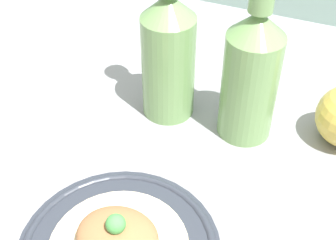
# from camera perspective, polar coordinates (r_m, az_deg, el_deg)

# --- Properties ---
(ground_plane) EXTENTS (1.80, 1.10, 0.04)m
(ground_plane) POSITION_cam_1_polar(r_m,az_deg,el_deg) (0.60, 4.56, -12.36)
(ground_plane) COLOR gray
(plated_food) EXTENTS (0.16, 0.16, 0.06)m
(plated_food) POSITION_cam_1_polar(r_m,az_deg,el_deg) (0.53, -6.16, -14.28)
(plated_food) COLOR beige
(plated_food) RESTS_ON plate
(cider_bottle_left) EXTENTS (0.08, 0.08, 0.29)m
(cider_bottle_left) POSITION_cam_1_polar(r_m,az_deg,el_deg) (0.66, 0.04, 8.56)
(cider_bottle_left) COLOR #729E5B
(cider_bottle_left) RESTS_ON ground_plane
(cider_bottle_right) EXTENTS (0.08, 0.08, 0.29)m
(cider_bottle_right) POSITION_cam_1_polar(r_m,az_deg,el_deg) (0.63, 10.04, 6.17)
(cider_bottle_right) COLOR #729E5B
(cider_bottle_right) RESTS_ON ground_plane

